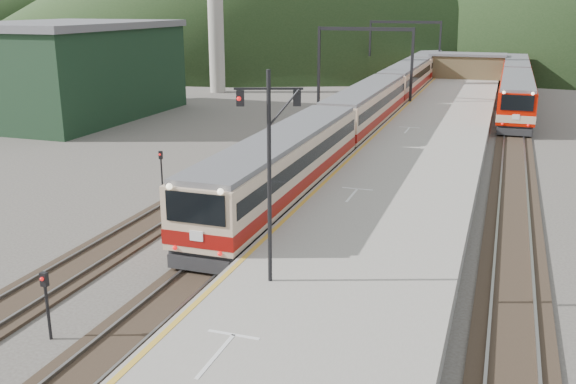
% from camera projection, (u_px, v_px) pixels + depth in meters
% --- Properties ---
extents(track_main, '(2.60, 200.00, 0.23)m').
position_uv_depth(track_main, '(357.00, 139.00, 49.70)').
color(track_main, black).
rests_on(track_main, ground).
extents(track_far, '(2.60, 200.00, 0.23)m').
position_uv_depth(track_far, '(296.00, 135.00, 51.24)').
color(track_far, black).
rests_on(track_far, ground).
extents(track_second, '(2.60, 200.00, 0.23)m').
position_uv_depth(track_second, '(514.00, 149.00, 46.15)').
color(track_second, black).
rests_on(track_second, ground).
extents(platform, '(8.00, 100.00, 1.00)m').
position_uv_depth(platform, '(428.00, 144.00, 46.03)').
color(platform, gray).
rests_on(platform, ground).
extents(gantry_near, '(9.55, 0.25, 8.00)m').
position_uv_depth(gantry_near, '(365.00, 52.00, 62.64)').
color(gantry_near, black).
rests_on(gantry_near, ground).
extents(gantry_far, '(9.55, 0.25, 8.00)m').
position_uv_depth(gantry_far, '(405.00, 39.00, 85.34)').
color(gantry_far, black).
rests_on(gantry_far, ground).
extents(warehouse, '(14.50, 20.50, 8.60)m').
position_uv_depth(warehouse, '(66.00, 70.00, 58.95)').
color(warehouse, black).
rests_on(warehouse, ground).
extents(station_shed, '(9.40, 4.40, 3.10)m').
position_uv_depth(station_shed, '(467.00, 65.00, 81.77)').
color(station_shed, brown).
rests_on(station_shed, platform).
extents(main_train, '(2.98, 81.59, 3.63)m').
position_uv_depth(main_train, '(389.00, 92.00, 61.21)').
color(main_train, tan).
rests_on(main_train, track_main).
extents(second_train, '(2.93, 39.86, 3.57)m').
position_uv_depth(second_train, '(516.00, 84.00, 67.65)').
color(second_train, '#B90F00').
rests_on(second_train, track_second).
extents(signal_mast, '(2.10, 0.86, 7.19)m').
position_uv_depth(signal_mast, '(269.00, 157.00, 20.86)').
color(signal_mast, black).
rests_on(signal_mast, platform).
extents(short_signal_a, '(0.22, 0.16, 2.27)m').
position_uv_depth(short_signal_a, '(46.00, 297.00, 19.81)').
color(short_signal_a, black).
rests_on(short_signal_a, ground).
extents(short_signal_b, '(0.25, 0.20, 2.27)m').
position_uv_depth(short_signal_b, '(298.00, 130.00, 45.76)').
color(short_signal_b, black).
rests_on(short_signal_b, ground).
extents(short_signal_c, '(0.26, 0.22, 2.27)m').
position_uv_depth(short_signal_c, '(161.00, 165.00, 35.92)').
color(short_signal_c, black).
rests_on(short_signal_c, ground).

